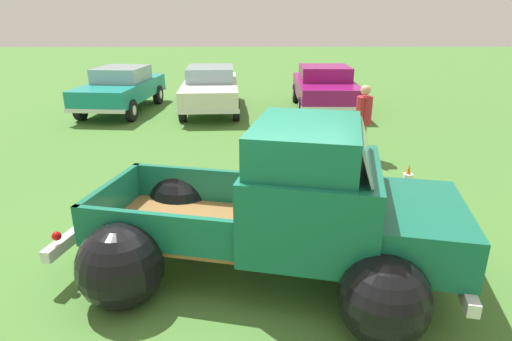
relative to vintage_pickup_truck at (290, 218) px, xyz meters
name	(u,v)px	position (x,y,z in m)	size (l,w,h in m)	color
ground_plane	(258,269)	(-0.38, 0.09, -0.76)	(80.00, 80.00, 0.00)	#477A33
vintage_pickup_truck	(290,218)	(0.00, 0.00, 0.00)	(4.92, 3.52, 1.96)	black
show_car_0	(122,88)	(-4.70, 9.68, 0.02)	(2.17, 4.45, 1.43)	black
show_car_1	(211,87)	(-1.77, 9.74, 0.03)	(2.02, 4.77, 1.43)	black
show_car_2	(325,86)	(2.04, 9.85, 0.03)	(2.04, 4.25, 1.43)	black
spectator_0	(363,118)	(1.98, 4.47, 0.18)	(0.46, 0.50, 1.64)	gray
lane_cone_0	(298,182)	(0.35, 2.29, -0.45)	(0.36, 0.36, 0.63)	black
lane_cone_1	(407,182)	(2.25, 2.27, -0.45)	(0.36, 0.36, 0.63)	black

